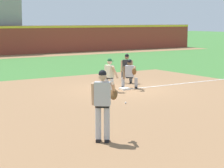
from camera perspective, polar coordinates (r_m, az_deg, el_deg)
ground_plane at (r=19.57m, az=1.64°, el=-0.75°), size 160.00×160.00×0.00m
infield_dirt_patch at (r=15.36m, az=0.60°, el=-3.25°), size 18.00×18.00×0.01m
first_base_bag at (r=19.56m, az=1.64°, el=-0.62°), size 0.38×0.38×0.09m
baseball at (r=16.28m, az=1.78°, el=-2.47°), size 0.07×0.07×0.07m
pitcher at (r=11.02m, az=-1.15°, el=-2.27°), size 0.85×0.54×1.86m
first_baseman at (r=19.85m, az=2.35°, el=1.51°), size 0.71×1.09×1.34m
baserunner at (r=18.98m, az=-0.32°, el=1.38°), size 0.45×0.60×1.46m
umpire at (r=21.54m, az=1.95°, el=2.20°), size 0.68×0.66×1.46m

